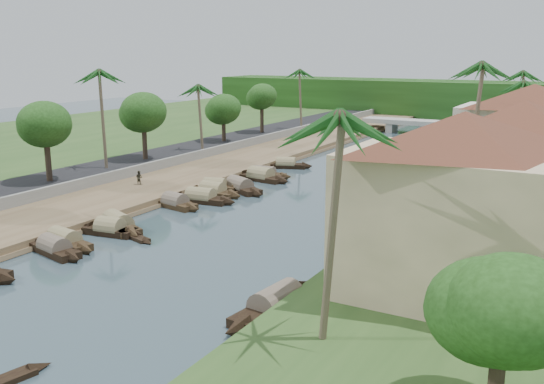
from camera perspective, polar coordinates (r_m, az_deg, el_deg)
The scene contains 41 objects.
ground at distance 45.12m, azimuth -7.17°, elevation -5.60°, with size 220.00×220.00×0.00m, color #35474F.
left_bank at distance 69.77m, azimuth -8.06°, elevation 1.44°, with size 10.00×180.00×0.80m, color brown.
right_bank at distance 56.35m, azimuth 21.62°, elevation -1.99°, with size 16.00×180.00×1.20m, color #29481C.
road at distance 75.10m, azimuth -13.25°, elevation 2.29°, with size 8.00×180.00×1.40m, color black.
retaining_wall at distance 72.18m, azimuth -10.75°, elevation 2.50°, with size 0.40×180.00×1.10m, color slate.
treeline at distance 137.03m, azimuth 18.61°, elevation 8.15°, with size 120.00×14.00×8.00m.
bridge at distance 110.00m, azimuth 15.70°, elevation 6.06°, with size 28.00×4.00×2.40m.
building_near at distance 33.86m, azimuth 17.15°, elevation -1.20°, with size 14.85×14.85×10.20m.
building_mid at distance 49.25m, azimuth 22.31°, elevation 2.47°, with size 14.11×14.11×9.70m.
building_far at distance 63.08m, azimuth 23.09°, elevation 4.79°, with size 15.59×15.59×10.20m.
sampan_2 at distance 48.47m, azimuth -18.96°, elevation -4.40°, with size 7.40×2.67×1.96m.
sampan_3 at distance 46.93m, azimuth -19.80°, elevation -5.03°, with size 7.04×2.88×1.91m.
sampan_4 at distance 51.58m, azimuth -14.31°, elevation -3.02°, with size 7.70×4.54×2.19m.
sampan_5 at distance 50.48m, azimuth -14.98°, elevation -3.42°, with size 6.32×2.35×2.01m.
sampan_6 at distance 57.80m, azimuth -9.10°, elevation -1.04°, with size 6.72×2.74×2.00m.
sampan_7 at distance 59.41m, azimuth -6.73°, elevation -0.57°, with size 7.90×2.46×2.09m.
sampan_8 at distance 61.82m, azimuth -5.61°, elevation 0.00°, with size 6.95×1.98×2.16m.
sampan_9 at distance 63.88m, azimuth -3.06°, elevation 0.48°, with size 8.36×5.13×2.15m.
sampan_10 at distance 64.21m, azimuth -5.39°, elevation 0.50°, with size 6.84×2.78×1.90m.
sampan_11 at distance 68.94m, azimuth -1.06°, elevation 1.45°, with size 8.10×2.81×2.27m.
sampan_12 at distance 70.80m, azimuth -0.72°, elevation 1.75°, with size 7.23×1.60×1.78m.
sampan_13 at distance 76.28m, azimuth 1.32°, elevation 2.58°, with size 7.04×3.70×1.95m.
sampan_14 at distance 34.90m, azimuth 0.41°, elevation -10.53°, with size 2.79×9.34×2.22m.
sampan_15 at distance 49.74m, azimuth 9.68°, elevation -3.39°, with size 2.08×8.38×2.23m.
sampan_16 at distance 61.71m, azimuth 13.19°, elevation -0.31°, with size 3.61×9.57×2.28m.
canoe_1 at distance 49.20m, azimuth -12.93°, elevation -4.12°, with size 5.21×2.29×0.84m.
canoe_2 at distance 65.29m, azimuth -3.49°, elevation 0.47°, with size 5.34×3.88×0.85m.
palm_0 at distance 26.47m, azimuth 5.49°, elevation 6.66°, with size 3.20×3.20×12.08m.
palm_1 at distance 41.41m, azimuth 15.73°, elevation 5.85°, with size 3.20×3.20×10.04m.
palm_2 at distance 56.18m, azimuth 18.74°, elevation 10.99°, with size 3.20×3.20×13.63m.
palm_3 at distance 74.59m, azimuth 22.15°, elevation 9.34°, with size 3.20×3.20×11.25m.
palm_5 at distance 70.36m, azimuth -15.86°, elevation 10.64°, with size 3.20×3.20×12.33m.
palm_6 at distance 81.23m, azimuth -6.76°, elevation 9.71°, with size 3.20×3.20×9.98m.
palm_7 at distance 90.76m, azimuth 22.28°, elevation 10.22°, with size 3.20×3.20×11.86m.
palm_8 at distance 103.26m, azimuth 2.79°, elevation 11.21°, with size 3.20×3.20×11.28m.
tree_2 at distance 65.29m, azimuth -20.58°, elevation 5.89°, with size 5.29×5.29×7.96m.
tree_3 at distance 75.59m, azimuth -12.02°, elevation 7.26°, with size 5.54×5.54×7.97m.
tree_4 at distance 89.46m, azimuth -4.60°, elevation 7.71°, with size 5.00×5.00×6.68m.
tree_5 at distance 98.80m, azimuth -0.97°, elevation 8.89°, with size 4.62×4.62×7.65m.
tree_7 at distance 23.45m, azimuth 20.88°, elevation -10.50°, with size 4.74×4.74×6.20m.
person_far at distance 64.62m, azimuth -12.41°, elevation 1.34°, with size 0.71×0.55×1.45m, color #2D2C1F.
Camera 1 is at (25.61, -34.21, 14.46)m, focal length 40.00 mm.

